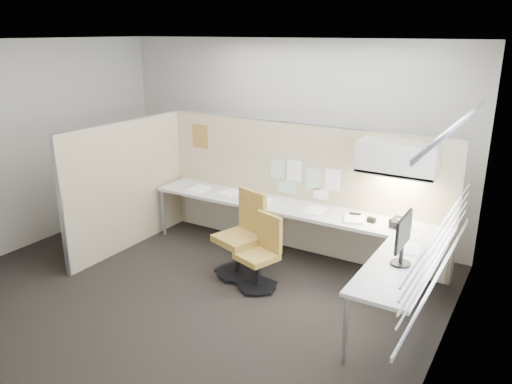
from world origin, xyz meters
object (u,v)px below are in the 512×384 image
Objects in this scene: phone at (400,223)px; monitor at (403,237)px; chair_left at (243,237)px; desk at (308,224)px; chair_right at (261,255)px.

monitor is at bearing -61.54° from phone.
monitor is (1.98, -0.26, 0.54)m from chair_left.
chair_left is 1.87m from phone.
desk is 1.65m from monitor.
chair_left is at bearing 82.07° from monitor.
desk is 3.85× the size of chair_left.
chair_left reaches higher than phone.
desk is 1.12m from phone.
chair_right is at bearing 86.79° from monitor.
chair_right is at bearing -108.89° from desk.
chair_right is (0.36, -0.18, -0.08)m from chair_left.
phone reaches higher than desk.
monitor reaches higher than chair_right.
desk is 4.60× the size of chair_right.
monitor is (1.37, -0.81, 0.42)m from desk.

